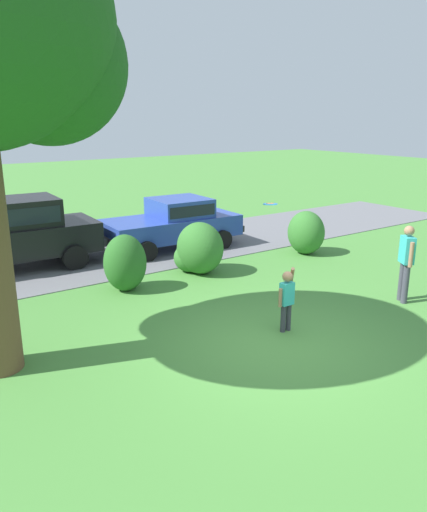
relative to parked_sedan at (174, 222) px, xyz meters
name	(u,v)px	position (x,y,z in m)	size (l,w,h in m)	color
ground_plane	(274,346)	(-2.07, -7.07, -0.85)	(80.00, 80.00, 0.00)	#478438
driveway_strip	(110,256)	(-2.07, 0.23, -0.84)	(28.00, 4.40, 0.02)	slate
shrub_near_tree	(125,264)	(-2.96, -2.75, -0.21)	(1.02, 1.02, 1.36)	#286023
shrub_centre_left	(198,250)	(-0.79, -2.59, -0.23)	(1.18, 1.38, 1.37)	#33702B
shrub_centre	(306,234)	(2.92, -2.84, -0.25)	(1.04, 1.16, 1.30)	#33702B
parked_sedan	(174,222)	(0.00, 0.00, 0.00)	(4.46, 2.21, 1.56)	#28429E
parked_suv	(10,231)	(-4.74, 0.52, 0.23)	(4.76, 2.23, 1.92)	black
child_thrower	(287,296)	(-1.45, -6.69, -0.13)	(0.46, 0.26, 1.29)	#383842
frisbee	(270,204)	(-1.28, -5.94, 1.52)	(0.28, 0.28, 0.06)	#337FDB
adult_onlooker	(406,259)	(1.80, -7.01, 0.13)	(0.38, 0.46, 1.74)	#3F3F4C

